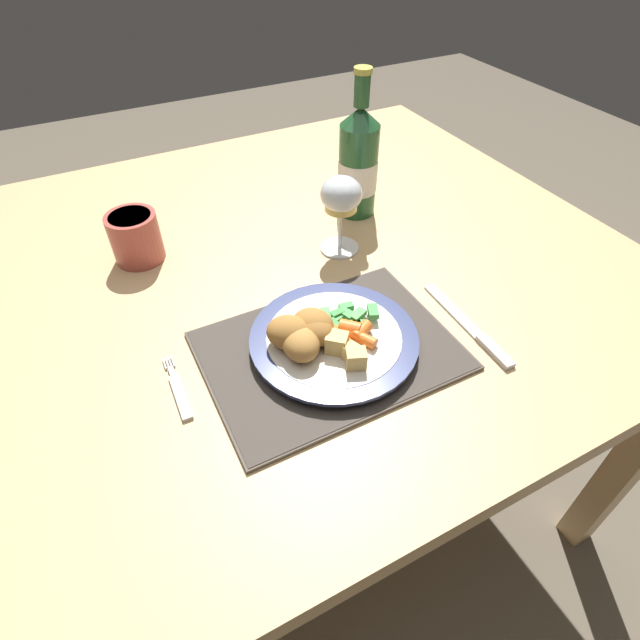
{
  "coord_description": "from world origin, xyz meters",
  "views": [
    {
      "loc": [
        -0.28,
        -0.69,
        1.28
      ],
      "look_at": [
        -0.03,
        -0.21,
        0.78
      ],
      "focal_mm": 28.0,
      "sensor_mm": 36.0,
      "label": 1
    }
  ],
  "objects_px": {
    "dining_table": "(284,294)",
    "fork": "(179,392)",
    "drinking_cup": "(135,236)",
    "dinner_plate": "(334,340)",
    "wine_glass": "(341,199)",
    "bottle": "(358,163)",
    "table_knife": "(474,331)"
  },
  "relations": [
    {
      "from": "dinner_plate",
      "to": "table_knife",
      "type": "xyz_separation_m",
      "value": [
        0.21,
        -0.07,
        -0.01
      ]
    },
    {
      "from": "bottle",
      "to": "drinking_cup",
      "type": "height_order",
      "value": "bottle"
    },
    {
      "from": "dining_table",
      "to": "table_knife",
      "type": "distance_m",
      "value": 0.37
    },
    {
      "from": "dining_table",
      "to": "fork",
      "type": "height_order",
      "value": "fork"
    },
    {
      "from": "dining_table",
      "to": "drinking_cup",
      "type": "height_order",
      "value": "drinking_cup"
    },
    {
      "from": "dining_table",
      "to": "table_knife",
      "type": "xyz_separation_m",
      "value": [
        0.19,
        -0.31,
        0.09
      ]
    },
    {
      "from": "bottle",
      "to": "drinking_cup",
      "type": "distance_m",
      "value": 0.44
    },
    {
      "from": "dinner_plate",
      "to": "wine_glass",
      "type": "bearing_deg",
      "value": 59.26
    },
    {
      "from": "drinking_cup",
      "to": "fork",
      "type": "bearing_deg",
      "value": -94.14
    },
    {
      "from": "fork",
      "to": "bottle",
      "type": "xyz_separation_m",
      "value": [
        0.45,
        0.3,
        0.1
      ]
    },
    {
      "from": "dining_table",
      "to": "dinner_plate",
      "type": "xyz_separation_m",
      "value": [
        -0.02,
        -0.24,
        0.1
      ]
    },
    {
      "from": "table_knife",
      "to": "wine_glass",
      "type": "bearing_deg",
      "value": 104.8
    },
    {
      "from": "table_knife",
      "to": "bottle",
      "type": "height_order",
      "value": "bottle"
    },
    {
      "from": "dining_table",
      "to": "bottle",
      "type": "xyz_separation_m",
      "value": [
        0.2,
        0.09,
        0.19
      ]
    },
    {
      "from": "dining_table",
      "to": "wine_glass",
      "type": "relative_size",
      "value": 8.63
    },
    {
      "from": "bottle",
      "to": "drinking_cup",
      "type": "relative_size",
      "value": 3.13
    },
    {
      "from": "bottle",
      "to": "drinking_cup",
      "type": "bearing_deg",
      "value": 175.06
    },
    {
      "from": "dinner_plate",
      "to": "wine_glass",
      "type": "distance_m",
      "value": 0.27
    },
    {
      "from": "fork",
      "to": "drinking_cup",
      "type": "relative_size",
      "value": 1.37
    },
    {
      "from": "wine_glass",
      "to": "drinking_cup",
      "type": "bearing_deg",
      "value": 157.4
    },
    {
      "from": "dinner_plate",
      "to": "wine_glass",
      "type": "xyz_separation_m",
      "value": [
        0.13,
        0.22,
        0.09
      ]
    },
    {
      "from": "dining_table",
      "to": "wine_glass",
      "type": "height_order",
      "value": "wine_glass"
    },
    {
      "from": "table_knife",
      "to": "drinking_cup",
      "type": "height_order",
      "value": "drinking_cup"
    },
    {
      "from": "wine_glass",
      "to": "fork",
      "type": "bearing_deg",
      "value": -151.08
    },
    {
      "from": "fork",
      "to": "bottle",
      "type": "relative_size",
      "value": 0.44
    },
    {
      "from": "dinner_plate",
      "to": "drinking_cup",
      "type": "bearing_deg",
      "value": 119.55
    },
    {
      "from": "dining_table",
      "to": "fork",
      "type": "xyz_separation_m",
      "value": [
        -0.25,
        -0.22,
        0.09
      ]
    },
    {
      "from": "dining_table",
      "to": "table_knife",
      "type": "bearing_deg",
      "value": -58.88
    },
    {
      "from": "dining_table",
      "to": "fork",
      "type": "bearing_deg",
      "value": -139.23
    },
    {
      "from": "dinner_plate",
      "to": "fork",
      "type": "xyz_separation_m",
      "value": [
        -0.23,
        0.02,
        -0.01
      ]
    },
    {
      "from": "dining_table",
      "to": "dinner_plate",
      "type": "height_order",
      "value": "dinner_plate"
    },
    {
      "from": "fork",
      "to": "wine_glass",
      "type": "xyz_separation_m",
      "value": [
        0.36,
        0.2,
        0.1
      ]
    }
  ]
}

